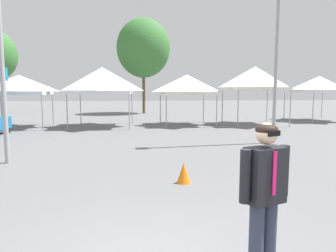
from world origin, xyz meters
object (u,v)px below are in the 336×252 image
tree_behind_tents_left (143,48)px  canopy_tent_right_of_center (187,85)px  canopy_tent_center (102,81)px  canopy_tent_behind_center (19,85)px  light_pole_opposite_side (279,6)px  person_foreground (264,192)px  canopy_tent_far_left (319,84)px  canopy_tent_behind_left (255,78)px  traffic_cone_lot_center (184,173)px

tree_behind_tents_left → canopy_tent_right_of_center: bearing=-78.1°
canopy_tent_center → canopy_tent_right_of_center: size_ratio=1.14×
canopy_tent_behind_center → canopy_tent_center: (4.77, 0.01, 0.27)m
canopy_tent_center → canopy_tent_right_of_center: canopy_tent_center is taller
canopy_tent_center → light_pole_opposite_side: 10.56m
person_foreground → tree_behind_tents_left: 27.18m
canopy_tent_far_left → canopy_tent_behind_center: bearing=-174.7°
canopy_tent_behind_left → canopy_tent_right_of_center: bearing=176.9°
canopy_tent_center → person_foreground: 15.93m
canopy_tent_behind_left → canopy_tent_far_left: (5.65, 1.79, -0.31)m
person_foreground → canopy_tent_center: bearing=101.5°
light_pole_opposite_side → canopy_tent_behind_left: bearing=73.4°
canopy_tent_behind_left → light_pole_opposite_side: bearing=-106.6°
canopy_tent_behind_center → canopy_tent_far_left: canopy_tent_far_left is taller
canopy_tent_center → tree_behind_tents_left: size_ratio=0.41×
traffic_cone_lot_center → light_pole_opposite_side: bearing=46.9°
canopy_tent_center → canopy_tent_behind_center: bearing=-179.9°
light_pole_opposite_side → person_foreground: bearing=-117.0°
canopy_tent_center → person_foreground: size_ratio=2.09×
canopy_tent_far_left → canopy_tent_behind_left: bearing=-162.5°
light_pole_opposite_side → traffic_cone_lot_center: (-4.63, -4.95, -5.24)m
canopy_tent_center → light_pole_opposite_side: light_pole_opposite_side is taller
canopy_tent_behind_center → canopy_tent_center: size_ratio=0.93×
canopy_tent_far_left → traffic_cone_lot_center: bearing=-132.1°
canopy_tent_right_of_center → person_foreground: bearing=-97.5°
canopy_tent_center → canopy_tent_right_of_center: 5.24m
canopy_tent_far_left → light_pole_opposite_side: (-7.71, -8.72, 2.83)m
canopy_tent_behind_center → canopy_tent_right_of_center: canopy_tent_right_of_center is taller
canopy_tent_right_of_center → canopy_tent_behind_center: bearing=-178.3°
canopy_tent_right_of_center → light_pole_opposite_side: 8.09m
canopy_tent_behind_left → traffic_cone_lot_center: (-6.69, -11.88, -2.72)m
canopy_tent_behind_center → canopy_tent_far_left: (20.03, 1.85, 0.14)m
person_foreground → tree_behind_tents_left: size_ratio=0.19×
canopy_tent_center → tree_behind_tents_left: tree_behind_tents_left is taller
canopy_tent_right_of_center → canopy_tent_far_left: bearing=8.8°
canopy_tent_behind_center → tree_behind_tents_left: (7.71, 11.15, 3.80)m
canopy_tent_behind_left → traffic_cone_lot_center: bearing=-119.4°
canopy_tent_far_left → person_foreground: 21.23m
canopy_tent_center → canopy_tent_behind_left: (9.62, 0.06, 0.18)m
tree_behind_tents_left → traffic_cone_lot_center: tree_behind_tents_left is taller
canopy_tent_right_of_center → canopy_tent_far_left: 10.15m
canopy_tent_far_left → person_foreground: canopy_tent_far_left is taller
canopy_tent_behind_center → traffic_cone_lot_center: bearing=-56.9°
canopy_tent_behind_center → person_foreground: 17.47m
canopy_tent_behind_center → person_foreground: canopy_tent_behind_center is taller
person_foreground → light_pole_opposite_side: 10.67m
canopy_tent_far_left → light_pole_opposite_side: bearing=-131.5°
traffic_cone_lot_center → canopy_tent_right_of_center: bearing=79.2°
canopy_tent_behind_left → light_pole_opposite_side: 7.66m
canopy_tent_behind_center → light_pole_opposite_side: light_pole_opposite_side is taller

